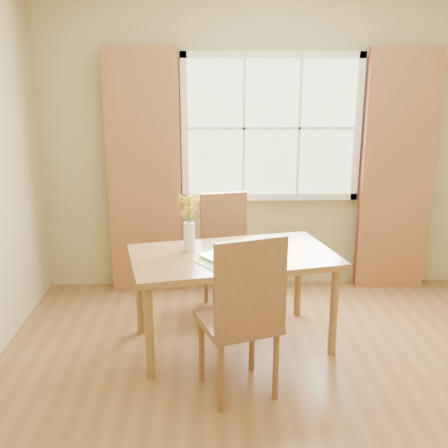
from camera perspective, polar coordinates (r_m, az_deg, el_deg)
name	(u,v)px	position (r m, az deg, el deg)	size (l,w,h in m)	color
room	(311,186)	(3.01, 9.43, 4.12)	(4.24, 3.84, 2.74)	brown
window	(271,128)	(4.81, 5.18, 10.36)	(1.62, 0.06, 1.32)	beige
curtain_left	(144,174)	(4.77, -8.70, 5.35)	(0.65, 0.08, 2.20)	maroon
curtain_right	(397,173)	(5.05, 18.31, 5.30)	(0.65, 0.08, 2.20)	maroon
dining_table	(233,263)	(3.82, 0.98, -4.31)	(1.60, 1.11, 0.71)	olive
chair_near	(244,312)	(3.19, 2.18, -9.51)	(0.57, 0.57, 1.07)	brown
chair_far	(227,246)	(4.51, 0.29, -2.41)	(0.49, 0.49, 0.99)	brown
placemat	(231,260)	(3.65, 0.81, -3.99)	(0.45, 0.33, 0.01)	#EFF1CC
plate	(221,257)	(3.69, -0.30, -3.62)	(0.24, 0.24, 0.01)	#A2C832
croissant_sandwich	(225,251)	(3.60, 0.06, -2.95)	(0.21, 0.18, 0.13)	#E69A4E
water_glass	(266,248)	(3.72, 4.54, -2.67)	(0.09, 0.09, 0.13)	silver
flower_vase	(189,215)	(3.83, -3.83, 1.00)	(0.17, 0.17, 0.42)	silver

